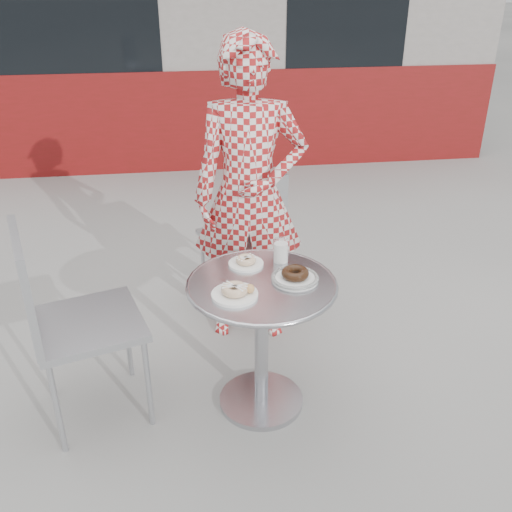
{
  "coord_description": "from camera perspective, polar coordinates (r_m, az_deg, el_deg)",
  "views": [
    {
      "loc": [
        -0.29,
        -2.15,
        1.93
      ],
      "look_at": [
        0.02,
        0.11,
        0.75
      ],
      "focal_mm": 40.0,
      "sensor_mm": 36.0,
      "label": 1
    }
  ],
  "objects": [
    {
      "name": "bistro_table",
      "position": [
        2.59,
        0.57,
        -5.86
      ],
      "size": [
        0.67,
        0.67,
        0.68
      ],
      "rotation": [
        0.0,
        0.0,
        -0.08
      ],
      "color": "silver",
      "rests_on": "ground"
    },
    {
      "name": "plate_far",
      "position": [
        2.64,
        -1.01,
        -0.56
      ],
      "size": [
        0.16,
        0.16,
        0.04
      ],
      "rotation": [
        0.0,
        0.0,
        0.35
      ],
      "color": "white",
      "rests_on": "bistro_table"
    },
    {
      "name": "plate_checker",
      "position": [
        2.52,
        3.93,
        -2.06
      ],
      "size": [
        0.21,
        0.21,
        0.05
      ],
      "rotation": [
        0.0,
        0.0,
        0.13
      ],
      "color": "white",
      "rests_on": "bistro_table"
    },
    {
      "name": "ground",
      "position": [
        2.91,
        -0.12,
        -14.32
      ],
      "size": [
        60.0,
        60.0,
        0.0
      ],
      "primitive_type": "plane",
      "color": "gray",
      "rests_on": "ground"
    },
    {
      "name": "milk_cup",
      "position": [
        2.66,
        2.5,
        0.46
      ],
      "size": [
        0.07,
        0.07,
        0.11
      ],
      "rotation": [
        0.0,
        0.0,
        -0.08
      ],
      "color": "white",
      "rests_on": "bistro_table"
    },
    {
      "name": "chair_left",
      "position": [
        2.78,
        -16.23,
        -9.96
      ],
      "size": [
        0.58,
        0.58,
        0.97
      ],
      "rotation": [
        0.0,
        0.0,
        1.87
      ],
      "color": "#B0B2B8",
      "rests_on": "ground"
    },
    {
      "name": "storefront",
      "position": [
        7.73,
        -6.25,
        23.82
      ],
      "size": [
        6.02,
        4.55,
        3.0
      ],
      "color": "gray",
      "rests_on": "ground"
    },
    {
      "name": "seated_person",
      "position": [
        3.04,
        -0.63,
        6.05
      ],
      "size": [
        0.64,
        0.46,
        1.66
      ],
      "primitive_type": "imported",
      "rotation": [
        0.0,
        0.0,
        -0.1
      ],
      "color": "maroon",
      "rests_on": "ground"
    },
    {
      "name": "plate_near",
      "position": [
        2.4,
        -2.06,
        -3.58
      ],
      "size": [
        0.2,
        0.2,
        0.05
      ],
      "rotation": [
        0.0,
        0.0,
        -0.41
      ],
      "color": "white",
      "rests_on": "bistro_table"
    },
    {
      "name": "chair_far",
      "position": [
        3.54,
        -1.48,
        -0.74
      ],
      "size": [
        0.53,
        0.54,
        0.87
      ],
      "rotation": [
        0.0,
        0.0,
        3.49
      ],
      "color": "#B0B2B8",
      "rests_on": "ground"
    }
  ]
}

